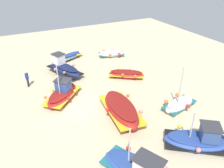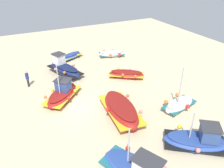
{
  "view_description": "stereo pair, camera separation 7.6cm",
  "coord_description": "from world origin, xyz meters",
  "px_view_note": "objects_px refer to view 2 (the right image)",
  "views": [
    {
      "loc": [
        -15.35,
        4.69,
        10.92
      ],
      "look_at": [
        0.74,
        -3.43,
        0.9
      ],
      "focal_mm": 35.74,
      "sensor_mm": 36.0,
      "label": 1
    },
    {
      "loc": [
        -15.39,
        4.62,
        10.92
      ],
      "look_at": [
        0.74,
        -3.43,
        0.9
      ],
      "focal_mm": 35.74,
      "sensor_mm": 36.0,
      "label": 2
    }
  ],
  "objects_px": {
    "fishing_boat_0": "(121,109)",
    "fishing_boat_3": "(126,74)",
    "fishing_boat_4": "(179,104)",
    "person_walking": "(27,78)",
    "fishing_boat_7": "(63,93)",
    "fishing_boat_8": "(112,54)",
    "fishing_boat_6": "(71,56)",
    "fishing_boat_2": "(64,69)",
    "fishing_boat_5": "(197,140)"
  },
  "relations": [
    {
      "from": "fishing_boat_4",
      "to": "fishing_boat_8",
      "type": "height_order",
      "value": "fishing_boat_4"
    },
    {
      "from": "fishing_boat_4",
      "to": "fishing_boat_8",
      "type": "distance_m",
      "value": 12.96
    },
    {
      "from": "fishing_boat_8",
      "to": "person_walking",
      "type": "xyz_separation_m",
      "value": [
        -3.41,
        10.85,
        0.59
      ]
    },
    {
      "from": "fishing_boat_0",
      "to": "fishing_boat_2",
      "type": "relative_size",
      "value": 1.08
    },
    {
      "from": "fishing_boat_7",
      "to": "fishing_boat_3",
      "type": "bearing_deg",
      "value": -36.3
    },
    {
      "from": "fishing_boat_6",
      "to": "fishing_boat_8",
      "type": "distance_m",
      "value": 5.19
    },
    {
      "from": "fishing_boat_4",
      "to": "fishing_boat_6",
      "type": "relative_size",
      "value": 1.17
    },
    {
      "from": "fishing_boat_4",
      "to": "fishing_boat_8",
      "type": "xyz_separation_m",
      "value": [
        12.96,
        -0.15,
        -0.04
      ]
    },
    {
      "from": "fishing_boat_0",
      "to": "fishing_boat_7",
      "type": "distance_m",
      "value": 5.67
    },
    {
      "from": "fishing_boat_0",
      "to": "fishing_boat_3",
      "type": "distance_m",
      "value": 6.72
    },
    {
      "from": "fishing_boat_2",
      "to": "person_walking",
      "type": "distance_m",
      "value": 4.04
    },
    {
      "from": "fishing_boat_6",
      "to": "fishing_boat_7",
      "type": "height_order",
      "value": "fishing_boat_7"
    },
    {
      "from": "fishing_boat_0",
      "to": "fishing_boat_6",
      "type": "bearing_deg",
      "value": -174.66
    },
    {
      "from": "fishing_boat_0",
      "to": "fishing_boat_6",
      "type": "height_order",
      "value": "fishing_boat_0"
    },
    {
      "from": "fishing_boat_4",
      "to": "fishing_boat_3",
      "type": "bearing_deg",
      "value": 86.43
    },
    {
      "from": "fishing_boat_2",
      "to": "person_walking",
      "type": "xyz_separation_m",
      "value": [
        -0.95,
        3.92,
        0.24
      ]
    },
    {
      "from": "fishing_boat_3",
      "to": "person_walking",
      "type": "xyz_separation_m",
      "value": [
        2.7,
        9.55,
        0.54
      ]
    },
    {
      "from": "fishing_boat_0",
      "to": "fishing_boat_7",
      "type": "height_order",
      "value": "fishing_boat_7"
    },
    {
      "from": "fishing_boat_2",
      "to": "fishing_boat_3",
      "type": "distance_m",
      "value": 6.72
    },
    {
      "from": "fishing_boat_2",
      "to": "fishing_boat_3",
      "type": "height_order",
      "value": "fishing_boat_2"
    },
    {
      "from": "fishing_boat_2",
      "to": "fishing_boat_6",
      "type": "bearing_deg",
      "value": -47.43
    },
    {
      "from": "fishing_boat_0",
      "to": "fishing_boat_2",
      "type": "bearing_deg",
      "value": -162.68
    },
    {
      "from": "fishing_boat_2",
      "to": "fishing_boat_5",
      "type": "bearing_deg",
      "value": 177.14
    },
    {
      "from": "fishing_boat_5",
      "to": "fishing_boat_2",
      "type": "bearing_deg",
      "value": 144.63
    },
    {
      "from": "fishing_boat_3",
      "to": "fishing_boat_7",
      "type": "distance_m",
      "value": 7.24
    },
    {
      "from": "fishing_boat_2",
      "to": "fishing_boat_8",
      "type": "distance_m",
      "value": 7.36
    },
    {
      "from": "fishing_boat_6",
      "to": "fishing_boat_4",
      "type": "bearing_deg",
      "value": 82.16
    },
    {
      "from": "fishing_boat_3",
      "to": "fishing_boat_5",
      "type": "relative_size",
      "value": 0.87
    },
    {
      "from": "fishing_boat_3",
      "to": "fishing_boat_2",
      "type": "bearing_deg",
      "value": 1.2
    },
    {
      "from": "fishing_boat_0",
      "to": "fishing_boat_4",
      "type": "distance_m",
      "value": 5.03
    },
    {
      "from": "fishing_boat_3",
      "to": "fishing_boat_5",
      "type": "height_order",
      "value": "fishing_boat_5"
    },
    {
      "from": "fishing_boat_4",
      "to": "person_walking",
      "type": "height_order",
      "value": "fishing_boat_4"
    },
    {
      "from": "fishing_boat_5",
      "to": "fishing_boat_4",
      "type": "bearing_deg",
      "value": 99.56
    },
    {
      "from": "fishing_boat_4",
      "to": "fishing_boat_7",
      "type": "xyz_separation_m",
      "value": [
        5.77,
        8.31,
        0.17
      ]
    },
    {
      "from": "fishing_boat_7",
      "to": "person_walking",
      "type": "height_order",
      "value": "fishing_boat_7"
    },
    {
      "from": "fishing_boat_7",
      "to": "fishing_boat_8",
      "type": "xyz_separation_m",
      "value": [
        7.19,
        -8.45,
        -0.22
      ]
    },
    {
      "from": "fishing_boat_3",
      "to": "fishing_boat_7",
      "type": "xyz_separation_m",
      "value": [
        -1.08,
        7.16,
        0.17
      ]
    },
    {
      "from": "fishing_boat_0",
      "to": "fishing_boat_5",
      "type": "height_order",
      "value": "fishing_boat_5"
    },
    {
      "from": "fishing_boat_5",
      "to": "fishing_boat_8",
      "type": "relative_size",
      "value": 1.2
    },
    {
      "from": "fishing_boat_5",
      "to": "person_walking",
      "type": "xyz_separation_m",
      "value": [
        13.51,
        8.72,
        0.38
      ]
    },
    {
      "from": "fishing_boat_4",
      "to": "fishing_boat_6",
      "type": "distance_m",
      "value": 15.29
    },
    {
      "from": "person_walking",
      "to": "fishing_boat_2",
      "type": "bearing_deg",
      "value": -134.75
    },
    {
      "from": "fishing_boat_3",
      "to": "fishing_boat_6",
      "type": "xyz_separation_m",
      "value": [
        7.66,
        3.66,
        -0.05
      ]
    },
    {
      "from": "fishing_boat_7",
      "to": "fishing_boat_5",
      "type": "bearing_deg",
      "value": -101.89
    },
    {
      "from": "fishing_boat_2",
      "to": "fishing_boat_7",
      "type": "height_order",
      "value": "fishing_boat_7"
    },
    {
      "from": "fishing_boat_0",
      "to": "person_walking",
      "type": "xyz_separation_m",
      "value": [
        8.29,
        5.84,
        0.3
      ]
    },
    {
      "from": "fishing_boat_7",
      "to": "fishing_boat_8",
      "type": "height_order",
      "value": "fishing_boat_7"
    },
    {
      "from": "fishing_boat_0",
      "to": "fishing_boat_5",
      "type": "xyz_separation_m",
      "value": [
        -5.22,
        -2.88,
        -0.08
      ]
    },
    {
      "from": "fishing_boat_8",
      "to": "fishing_boat_3",
      "type": "bearing_deg",
      "value": -85.21
    },
    {
      "from": "fishing_boat_0",
      "to": "person_walking",
      "type": "relative_size",
      "value": 3.18
    }
  ]
}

